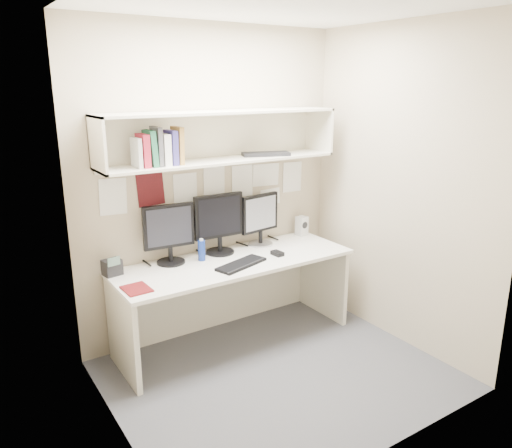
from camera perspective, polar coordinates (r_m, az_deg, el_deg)
floor at (r=3.95m, az=2.62°, el=-16.85°), size 2.40×2.00×0.01m
ceiling at (r=3.36m, az=3.22°, el=23.86°), size 2.40×2.00×0.01m
wall_back at (r=4.25m, az=-5.07°, el=4.52°), size 2.40×0.02×2.60m
wall_front at (r=2.71m, az=15.39°, el=-2.57°), size 2.40×0.02×2.60m
wall_left at (r=2.91m, az=-16.62°, el=-1.43°), size 0.02×2.00×2.60m
wall_right at (r=4.23m, az=16.20°, el=3.88°), size 0.02×2.00×2.60m
desk at (r=4.25m, az=-2.50°, el=-8.70°), size 2.00×0.70×0.73m
overhead_hutch at (r=4.07m, az=-4.27°, el=10.01°), size 2.00×0.38×0.40m
pinned_papers at (r=4.26m, az=-5.02°, el=3.85°), size 1.92×0.01×0.48m
monitor_left at (r=4.02m, az=-9.91°, el=-0.86°), size 0.42×0.23×0.48m
monitor_center at (r=4.20m, az=-4.26°, el=0.27°), size 0.44×0.24×0.51m
monitor_right at (r=4.42m, az=0.46°, el=0.76°), size 0.39×0.22×0.46m
keyboard at (r=3.98m, az=-1.70°, el=-4.62°), size 0.47×0.28×0.02m
mouse at (r=4.21m, az=2.45°, el=-3.37°), size 0.08×0.11×0.03m
speaker at (r=4.75m, az=5.25°, el=-0.22°), size 0.10×0.11×0.18m
blue_bottle at (r=4.09m, az=-6.24°, el=-2.99°), size 0.06×0.06×0.19m
maroon_notebook at (r=3.63m, az=-13.49°, el=-7.23°), size 0.18×0.22×0.01m
desk_phone at (r=3.92m, az=-16.13°, el=-4.76°), size 0.15×0.14×0.16m
book_stack at (r=3.77m, az=-11.12°, el=8.46°), size 0.35×0.18×0.29m
hutch_tray at (r=4.23m, az=1.15°, el=8.00°), size 0.42×0.28×0.03m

